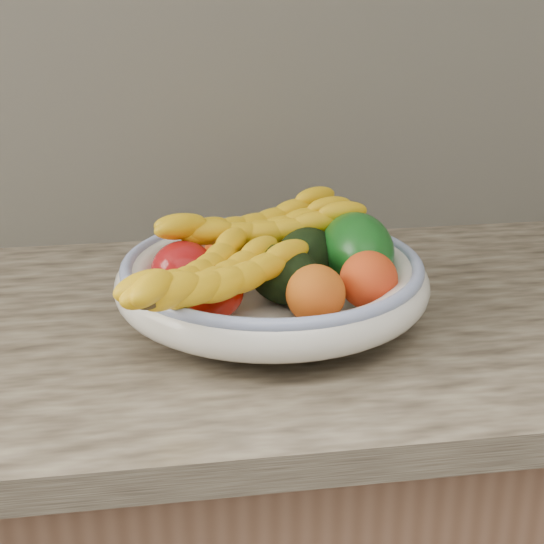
{
  "coord_description": "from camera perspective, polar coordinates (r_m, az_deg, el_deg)",
  "views": [
    {
      "loc": [
        -0.15,
        0.71,
        1.34
      ],
      "look_at": [
        0.0,
        1.66,
        0.96
      ],
      "focal_mm": 55.0,
      "sensor_mm": 36.0,
      "label": 1
    }
  ],
  "objects": [
    {
      "name": "fruit_bowl",
      "position": [
        1.04,
        0.0,
        -0.59
      ],
      "size": [
        0.39,
        0.39,
        0.08
      ],
      "color": "silver",
      "rests_on": "kitchen_counter"
    },
    {
      "name": "clementine_back_left",
      "position": [
        1.13,
        -3.24,
        1.53
      ],
      "size": [
        0.07,
        0.07,
        0.05
      ],
      "primitive_type": "ellipsoid",
      "rotation": [
        0.0,
        0.0,
        -0.37
      ],
      "color": "#EE4A05",
      "rests_on": "fruit_bowl"
    },
    {
      "name": "clementine_back_right",
      "position": [
        1.15,
        0.18,
        1.97
      ],
      "size": [
        0.06,
        0.06,
        0.05
      ],
      "primitive_type": "ellipsoid",
      "rotation": [
        0.0,
        0.0,
        0.16
      ],
      "color": "#F55605",
      "rests_on": "fruit_bowl"
    },
    {
      "name": "tomato_left",
      "position": [
        1.04,
        -6.09,
        0.15
      ],
      "size": [
        0.09,
        0.09,
        0.07
      ],
      "primitive_type": "ellipsoid",
      "rotation": [
        0.0,
        0.0,
        -0.14
      ],
      "color": "#A01013",
      "rests_on": "fruit_bowl"
    },
    {
      "name": "tomato_near_left",
      "position": [
        0.97,
        -4.05,
        -1.33
      ],
      "size": [
        0.08,
        0.08,
        0.07
      ],
      "primitive_type": "ellipsoid",
      "rotation": [
        0.0,
        0.0,
        0.13
      ],
      "color": "#9F0F05",
      "rests_on": "fruit_bowl"
    },
    {
      "name": "avocado_center",
      "position": [
        1.01,
        0.84,
        -0.18
      ],
      "size": [
        0.12,
        0.13,
        0.07
      ],
      "primitive_type": "ellipsoid",
      "rotation": [
        0.0,
        0.0,
        0.61
      ],
      "color": "black",
      "rests_on": "fruit_bowl"
    },
    {
      "name": "avocado_right",
      "position": [
        1.07,
        2.33,
        1.0
      ],
      "size": [
        0.12,
        0.13,
        0.08
      ],
      "primitive_type": "ellipsoid",
      "rotation": [
        0.0,
        0.0,
        -0.46
      ],
      "color": "black",
      "rests_on": "fruit_bowl"
    },
    {
      "name": "green_mango",
      "position": [
        1.07,
        5.84,
        1.48
      ],
      "size": [
        0.12,
        0.14,
        0.12
      ],
      "primitive_type": "ellipsoid",
      "rotation": [
        0.0,
        0.31,
        0.1
      ],
      "color": "#0D4912",
      "rests_on": "fruit_bowl"
    },
    {
      "name": "peach_front",
      "position": [
        0.95,
        3.01,
        -1.52
      ],
      "size": [
        0.08,
        0.08,
        0.07
      ],
      "primitive_type": "ellipsoid",
      "rotation": [
        0.0,
        0.0,
        0.13
      ],
      "color": "orange",
      "rests_on": "fruit_bowl"
    },
    {
      "name": "peach_right",
      "position": [
        0.99,
        6.62,
        -0.55
      ],
      "size": [
        0.09,
        0.09,
        0.07
      ],
      "primitive_type": "ellipsoid",
      "rotation": [
        0.0,
        0.0,
        0.38
      ],
      "color": "orange",
      "rests_on": "fruit_bowl"
    },
    {
      "name": "banana_bunch_back",
      "position": [
        1.09,
        -0.98,
        2.7
      ],
      "size": [
        0.31,
        0.19,
        0.08
      ],
      "primitive_type": null,
      "rotation": [
        0.0,
        0.0,
        0.29
      ],
      "color": "yellow",
      "rests_on": "fruit_bowl"
    },
    {
      "name": "banana_bunch_front",
      "position": [
        0.94,
        -4.38,
        -0.87
      ],
      "size": [
        0.28,
        0.3,
        0.08
      ],
      "primitive_type": null,
      "rotation": [
        0.0,
        0.0,
        0.87
      ],
      "color": "yellow",
      "rests_on": "fruit_bowl"
    }
  ]
}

